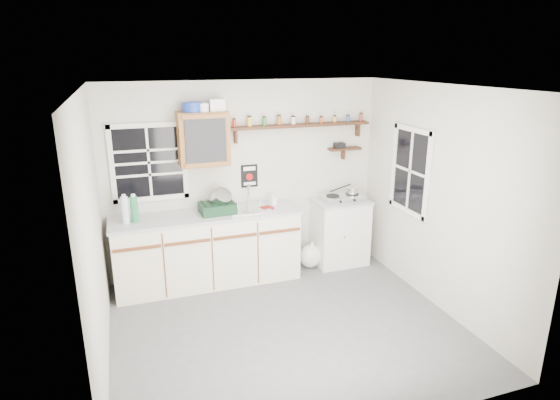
# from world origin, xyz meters

# --- Properties ---
(room) EXTENTS (3.64, 3.24, 2.54)m
(room) POSITION_xyz_m (0.00, 0.00, 1.25)
(room) COLOR #525254
(room) RESTS_ON ground
(main_cabinet) EXTENTS (2.31, 0.63, 0.92)m
(main_cabinet) POSITION_xyz_m (-0.58, 1.30, 0.46)
(main_cabinet) COLOR beige
(main_cabinet) RESTS_ON floor
(right_cabinet) EXTENTS (0.73, 0.57, 0.91)m
(right_cabinet) POSITION_xyz_m (1.25, 1.32, 0.46)
(right_cabinet) COLOR silver
(right_cabinet) RESTS_ON floor
(sink) EXTENTS (0.52, 0.44, 0.29)m
(sink) POSITION_xyz_m (-0.05, 1.30, 0.93)
(sink) COLOR silver
(sink) RESTS_ON main_cabinet
(upper_cabinet) EXTENTS (0.60, 0.32, 0.65)m
(upper_cabinet) POSITION_xyz_m (-0.55, 1.44, 1.82)
(upper_cabinet) COLOR brown
(upper_cabinet) RESTS_ON wall_back
(upper_cabinet_clutter) EXTENTS (0.50, 0.24, 0.14)m
(upper_cabinet_clutter) POSITION_xyz_m (-0.55, 1.44, 2.21)
(upper_cabinet_clutter) COLOR #18349E
(upper_cabinet_clutter) RESTS_ON upper_cabinet
(spice_shelf) EXTENTS (1.91, 0.18, 0.34)m
(spice_shelf) POSITION_xyz_m (0.71, 1.51, 1.93)
(spice_shelf) COLOR black
(spice_shelf) RESTS_ON wall_back
(secondary_shelf) EXTENTS (0.45, 0.16, 0.24)m
(secondary_shelf) POSITION_xyz_m (1.36, 1.52, 1.58)
(secondary_shelf) COLOR black
(secondary_shelf) RESTS_ON wall_back
(warning_sign) EXTENTS (0.22, 0.02, 0.30)m
(warning_sign) POSITION_xyz_m (0.05, 1.59, 1.28)
(warning_sign) COLOR black
(warning_sign) RESTS_ON wall_back
(window_back) EXTENTS (0.93, 0.03, 0.98)m
(window_back) POSITION_xyz_m (-1.20, 1.59, 1.55)
(window_back) COLOR black
(window_back) RESTS_ON wall_back
(window_right) EXTENTS (0.03, 0.78, 1.08)m
(window_right) POSITION_xyz_m (1.79, 0.55, 1.45)
(window_right) COLOR black
(window_right) RESTS_ON wall_back
(water_bottles) EXTENTS (0.19, 0.09, 0.35)m
(water_bottles) POSITION_xyz_m (-1.47, 1.27, 1.08)
(water_bottles) COLOR silver
(water_bottles) RESTS_ON main_cabinet
(dish_rack) EXTENTS (0.44, 0.34, 0.32)m
(dish_rack) POSITION_xyz_m (-0.43, 1.30, 1.02)
(dish_rack) COLOR black
(dish_rack) RESTS_ON main_cabinet
(soap_bottle) EXTENTS (0.10, 0.10, 0.17)m
(soap_bottle) POSITION_xyz_m (0.31, 1.38, 1.01)
(soap_bottle) COLOR silver
(soap_bottle) RESTS_ON main_cabinet
(rag) EXTENTS (0.18, 0.17, 0.02)m
(rag) POSITION_xyz_m (0.17, 1.25, 0.93)
(rag) COLOR maroon
(rag) RESTS_ON main_cabinet
(hotplate) EXTENTS (0.58, 0.32, 0.08)m
(hotplate) POSITION_xyz_m (1.27, 1.31, 0.95)
(hotplate) COLOR silver
(hotplate) RESTS_ON right_cabinet
(saucepan) EXTENTS (0.33, 0.24, 0.15)m
(saucepan) POSITION_xyz_m (1.40, 1.31, 1.03)
(saucepan) COLOR silver
(saucepan) RESTS_ON hotplate
(trash_bag) EXTENTS (0.36, 0.33, 0.41)m
(trash_bag) POSITION_xyz_m (0.80, 1.27, 0.18)
(trash_bag) COLOR silver
(trash_bag) RESTS_ON floor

